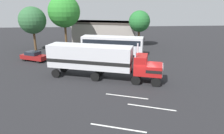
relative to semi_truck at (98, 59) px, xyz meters
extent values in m
plane|color=#232326|center=(5.24, -2.03, -2.52)|extent=(120.00, 120.00, 0.00)
cube|color=silver|center=(2.73, -5.53, -2.52)|extent=(4.18, 1.69, 0.01)
cube|color=silver|center=(4.65, -7.95, -2.52)|extent=(4.16, 1.74, 0.01)
cube|color=silver|center=(1.24, -10.84, -2.52)|extent=(4.20, 1.63, 0.01)
cube|color=#B21919|center=(6.49, -2.16, -0.82)|extent=(2.50, 2.94, 1.20)
cube|color=#B21919|center=(4.97, -1.66, -0.32)|extent=(2.12, 2.81, 2.20)
cube|color=silver|center=(7.38, -2.46, -0.82)|extent=(0.74, 2.02, 1.08)
cube|color=black|center=(6.49, -2.16, -0.76)|extent=(2.51, 2.98, 0.36)
cylinder|color=silver|center=(4.79, -0.44, 0.28)|extent=(0.18, 0.18, 3.40)
cylinder|color=silver|center=(4.10, -2.53, 0.28)|extent=(0.18, 0.18, 3.40)
cube|color=silver|center=(-1.06, 0.34, 0.23)|extent=(10.78, 5.78, 2.80)
cube|color=black|center=(-1.06, 0.34, -0.19)|extent=(10.80, 5.81, 0.44)
cylinder|color=silver|center=(5.78, -0.55, -1.57)|extent=(1.44, 1.02, 0.64)
cylinder|color=black|center=(7.12, -1.21, -1.97)|extent=(1.14, 0.63, 1.10)
cylinder|color=black|center=(6.42, -3.30, -1.97)|extent=(1.14, 0.63, 1.10)
cylinder|color=black|center=(4.94, -0.49, -1.97)|extent=(1.14, 0.63, 1.10)
cylinder|color=black|center=(4.24, -2.57, -1.97)|extent=(1.14, 0.63, 1.10)
cylinder|color=black|center=(0.24, 1.07, -1.97)|extent=(1.14, 0.63, 1.10)
cylinder|color=black|center=(-0.46, -1.01, -1.97)|extent=(1.14, 0.63, 1.10)
cylinder|color=black|center=(-4.75, 2.73, -1.97)|extent=(1.14, 0.63, 1.10)
cylinder|color=black|center=(-5.44, 0.64, -1.97)|extent=(1.14, 0.63, 1.10)
cylinder|color=black|center=(4.55, 1.67, -2.11)|extent=(0.18, 0.18, 0.82)
cylinder|color=black|center=(4.42, 1.73, -2.11)|extent=(0.18, 0.18, 0.82)
cylinder|color=gray|center=(4.48, 1.70, -1.41)|extent=(0.34, 0.34, 0.58)
sphere|color=tan|center=(4.48, 1.70, -1.01)|extent=(0.23, 0.23, 0.23)
cube|color=black|center=(4.57, 1.88, -1.39)|extent=(0.30, 0.26, 0.36)
cube|color=silver|center=(2.68, 11.60, -0.57)|extent=(11.27, 5.60, 2.90)
cube|color=black|center=(2.68, 11.60, 0.01)|extent=(10.65, 5.45, 0.90)
cylinder|color=black|center=(6.93, 11.50, -2.02)|extent=(1.04, 0.56, 1.00)
cylinder|color=black|center=(6.28, 9.34, -2.02)|extent=(1.04, 0.56, 1.00)
cylinder|color=black|center=(-0.54, 13.73, -2.02)|extent=(1.04, 0.56, 1.00)
cylinder|color=black|center=(-1.19, 11.58, -2.02)|extent=(1.04, 0.56, 1.00)
cube|color=maroon|center=(-10.42, 8.80, -1.85)|extent=(4.74, 3.61, 0.70)
cube|color=#1E232D|center=(-10.60, 8.89, -1.23)|extent=(2.62, 2.43, 0.55)
cylinder|color=black|center=(-8.73, 8.81, -2.20)|extent=(0.67, 0.49, 0.64)
cylinder|color=black|center=(-9.45, 7.42, -2.20)|extent=(0.67, 0.49, 0.64)
cylinder|color=black|center=(-11.40, 10.18, -2.20)|extent=(0.67, 0.49, 0.64)
cylinder|color=black|center=(-12.11, 8.79, -2.20)|extent=(0.67, 0.49, 0.64)
cylinder|color=brown|center=(-12.32, 16.57, -0.46)|extent=(0.44, 0.44, 4.13)
sphere|color=#2F6237|center=(-12.32, 16.57, 3.42)|extent=(5.17, 5.17, 5.17)
cylinder|color=brown|center=(9.01, 18.43, -0.58)|extent=(0.44, 0.44, 3.90)
sphere|color=#256B2E|center=(9.01, 18.43, 2.93)|extent=(4.45, 4.45, 4.45)
cylinder|color=brown|center=(-6.48, 18.62, 0.09)|extent=(0.44, 0.44, 5.24)
sphere|color=#2E842C|center=(-6.48, 18.62, 4.96)|extent=(6.43, 6.43, 6.43)
cube|color=#9E938C|center=(2.09, 24.79, -0.06)|extent=(16.10, 10.41, 4.92)
cube|color=#3F3833|center=(2.09, 24.79, 2.15)|extent=(16.23, 10.54, 0.50)
camera|label=1|loc=(-0.28, -23.82, 6.57)|focal=31.99mm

